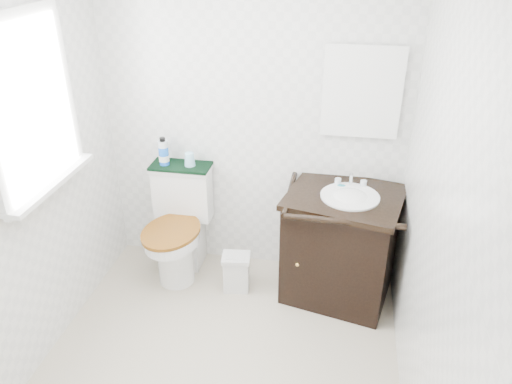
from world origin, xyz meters
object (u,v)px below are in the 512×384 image
(mouthwash_bottle, at_px, (164,152))
(trash_bin, at_px, (236,272))
(cup, at_px, (190,159))
(toilet, at_px, (180,230))
(vanity, at_px, (341,243))

(mouthwash_bottle, bearing_deg, trash_bin, -25.19)
(cup, bearing_deg, toilet, -119.67)
(toilet, height_order, trash_bin, toilet)
(trash_bin, bearing_deg, vanity, 7.89)
(mouthwash_bottle, bearing_deg, cup, 4.15)
(toilet, height_order, cup, cup)
(vanity, relative_size, cup, 9.14)
(toilet, xyz_separation_m, vanity, (1.22, -0.06, 0.07))
(vanity, height_order, trash_bin, vanity)
(vanity, bearing_deg, trash_bin, -172.11)
(trash_bin, relative_size, cup, 2.94)
(toilet, bearing_deg, cup, 60.33)
(mouthwash_bottle, bearing_deg, vanity, -7.48)
(cup, bearing_deg, mouthwash_bottle, -175.85)
(mouthwash_bottle, xyz_separation_m, cup, (0.19, 0.01, -0.05))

